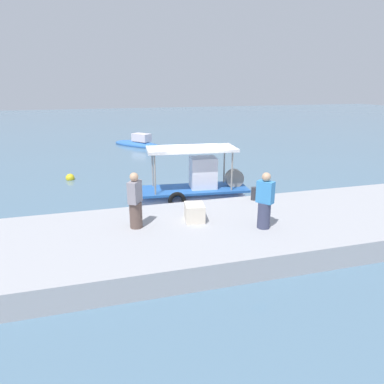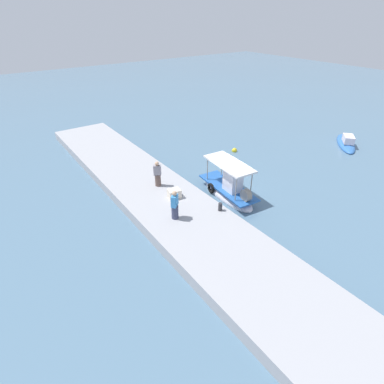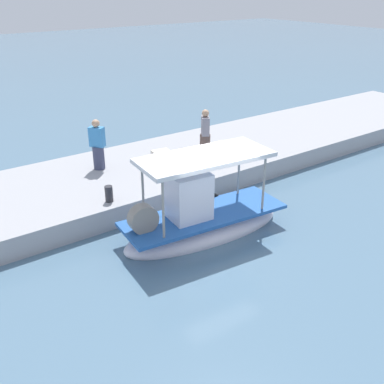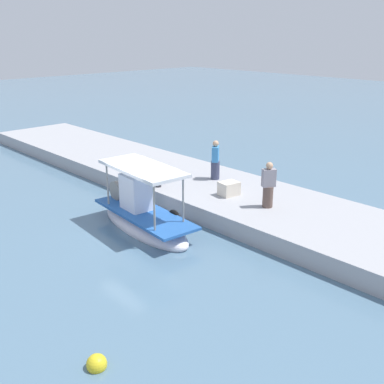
{
  "view_description": "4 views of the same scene",
  "coord_description": "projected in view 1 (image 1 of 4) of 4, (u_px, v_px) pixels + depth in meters",
  "views": [
    {
      "loc": [
        -4.08,
        -14.46,
        5.12
      ],
      "look_at": [
        -0.44,
        -1.62,
        0.96
      ],
      "focal_mm": 33.12,
      "sensor_mm": 36.0,
      "label": 1
    },
    {
      "loc": [
        13.16,
        -12.67,
        11.09
      ],
      "look_at": [
        -0.63,
        -2.79,
        0.89
      ],
      "focal_mm": 28.59,
      "sensor_mm": 36.0,
      "label": 2
    },
    {
      "loc": [
        7.01,
        9.03,
        6.81
      ],
      "look_at": [
        -0.6,
        -1.56,
        0.71
      ],
      "focal_mm": 42.49,
      "sensor_mm": 36.0,
      "label": 3
    },
    {
      "loc": [
        -13.04,
        9.67,
        7.14
      ],
      "look_at": [
        -0.8,
        -2.01,
        1.24
      ],
      "focal_mm": 43.35,
      "sensor_mm": 36.0,
      "label": 4
    }
  ],
  "objects": [
    {
      "name": "cargo_crate",
      "position": [
        195.0,
        212.0,
        11.72
      ],
      "size": [
        0.73,
        0.86,
        0.56
      ],
      "primitive_type": "cube",
      "rotation": [
        0.0,
        0.0,
        1.41
      ],
      "color": "beige",
      "rests_on": "dock_quay"
    },
    {
      "name": "ground_plane",
      "position": [
        192.0,
        201.0,
        15.87
      ],
      "size": [
        120.0,
        120.0,
        0.0
      ],
      "primitive_type": "plane",
      "color": "slate"
    },
    {
      "name": "dock_quay",
      "position": [
        228.0,
        233.0,
        11.66
      ],
      "size": [
        36.0,
        4.96,
        0.71
      ],
      "primitive_type": "cube",
      "color": "#A3A3A8",
      "rests_on": "ground_plane"
    },
    {
      "name": "main_fishing_boat",
      "position": [
        194.0,
        192.0,
        15.52
      ],
      "size": [
        5.2,
        2.07,
        2.82
      ],
      "color": "white",
      "rests_on": "ground_plane"
    },
    {
      "name": "mooring_bollard",
      "position": [
        254.0,
        194.0,
        13.77
      ],
      "size": [
        0.24,
        0.24,
        0.5
      ],
      "primitive_type": "cylinder",
      "color": "#2D2D33",
      "rests_on": "dock_quay"
    },
    {
      "name": "fisherman_by_crate",
      "position": [
        135.0,
        203.0,
        11.0
      ],
      "size": [
        0.55,
        0.58,
        1.79
      ],
      "color": "brown",
      "rests_on": "dock_quay"
    },
    {
      "name": "moored_boat_near",
      "position": [
        138.0,
        144.0,
        29.5
      ],
      "size": [
        4.27,
        4.7,
        1.3
      ],
      "color": "#336AB8",
      "rests_on": "ground_plane"
    },
    {
      "name": "marker_buoy",
      "position": [
        70.0,
        178.0,
        19.34
      ],
      "size": [
        0.47,
        0.47,
        0.47
      ],
      "color": "yellow",
      "rests_on": "ground_plane"
    },
    {
      "name": "fisherman_near_bollard",
      "position": [
        265.0,
        203.0,
        10.97
      ],
      "size": [
        0.56,
        0.57,
        1.8
      ],
      "color": "#3A3E5A",
      "rests_on": "dock_quay"
    }
  ]
}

